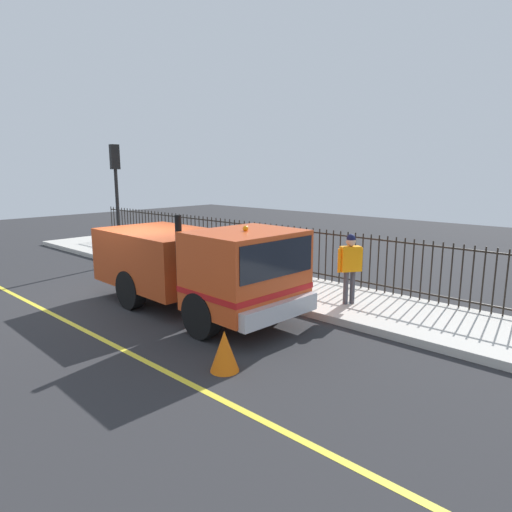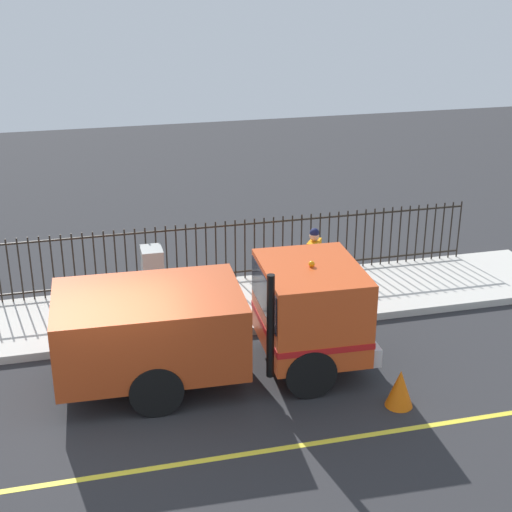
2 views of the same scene
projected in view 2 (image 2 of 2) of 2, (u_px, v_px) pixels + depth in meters
ground_plane at (119, 405)px, 13.52m from camera, size 47.12×47.12×0.00m
sidewalk_slab at (106, 319)px, 16.51m from camera, size 2.74×21.42×0.17m
lane_marking at (129, 472)px, 11.77m from camera, size 0.12×19.28×0.01m
work_truck at (230, 318)px, 14.02m from camera, size 2.44×5.91×2.46m
worker_standing at (314, 256)px, 16.90m from camera, size 0.54×0.45×1.71m
iron_fence at (100, 262)px, 17.31m from camera, size 0.04×18.24×1.52m
utility_cabinet at (153, 273)px, 17.09m from camera, size 0.62×0.48×1.22m
traffic_cone at (400, 388)px, 13.38m from camera, size 0.50×0.50×0.71m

